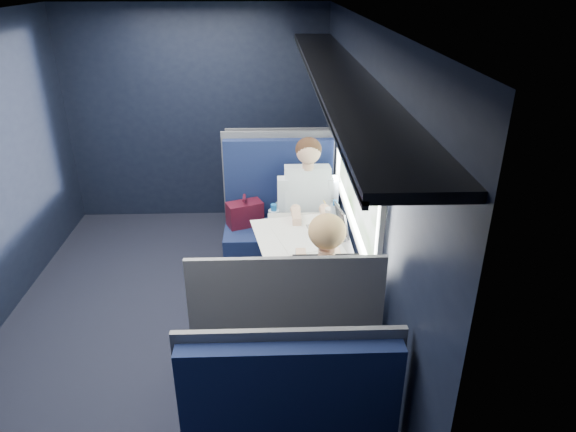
{
  "coord_description": "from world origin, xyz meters",
  "views": [
    {
      "loc": [
        0.78,
        -3.38,
        2.57
      ],
      "look_at": [
        0.9,
        0.0,
        0.95
      ],
      "focal_mm": 32.0,
      "sensor_mm": 36.0,
      "label": 1
    }
  ],
  "objects_px": {
    "bottle_small": "(335,215)",
    "laptop": "(332,226)",
    "woman": "(324,296)",
    "seat_bay_far": "(285,354)",
    "seat_bay_near": "(278,227)",
    "table": "(305,250)",
    "seat_row_front": "(278,190)",
    "cup": "(330,214)",
    "man": "(308,205)"
  },
  "relations": [
    {
      "from": "man",
      "to": "laptop",
      "type": "height_order",
      "value": "man"
    },
    {
      "from": "woman",
      "to": "bottle_small",
      "type": "xyz_separation_m",
      "value": [
        0.17,
        0.93,
        0.12
      ]
    },
    {
      "from": "seat_bay_near",
      "to": "laptop",
      "type": "bearing_deg",
      "value": -62.06
    },
    {
      "from": "seat_bay_far",
      "to": "man",
      "type": "bearing_deg",
      "value": 80.97
    },
    {
      "from": "seat_row_front",
      "to": "woman",
      "type": "distance_m",
      "value": 2.54
    },
    {
      "from": "woman",
      "to": "bottle_small",
      "type": "height_order",
      "value": "woman"
    },
    {
      "from": "table",
      "to": "cup",
      "type": "relative_size",
      "value": 10.1
    },
    {
      "from": "table",
      "to": "seat_bay_near",
      "type": "height_order",
      "value": "seat_bay_near"
    },
    {
      "from": "table",
      "to": "laptop",
      "type": "bearing_deg",
      "value": 27.03
    },
    {
      "from": "laptop",
      "to": "bottle_small",
      "type": "distance_m",
      "value": 0.12
    },
    {
      "from": "bottle_small",
      "to": "cup",
      "type": "distance_m",
      "value": 0.15
    },
    {
      "from": "seat_bay_far",
      "to": "bottle_small",
      "type": "height_order",
      "value": "seat_bay_far"
    },
    {
      "from": "cup",
      "to": "man",
      "type": "bearing_deg",
      "value": 113.79
    },
    {
      "from": "table",
      "to": "bottle_small",
      "type": "bearing_deg",
      "value": 42.33
    },
    {
      "from": "seat_bay_near",
      "to": "seat_bay_far",
      "type": "xyz_separation_m",
      "value": [
        0.01,
        -1.75,
        -0.01
      ]
    },
    {
      "from": "bottle_small",
      "to": "woman",
      "type": "bearing_deg",
      "value": -100.58
    },
    {
      "from": "seat_row_front",
      "to": "cup",
      "type": "bearing_deg",
      "value": -74.45
    },
    {
      "from": "woman",
      "to": "man",
      "type": "bearing_deg",
      "value": 90.0
    },
    {
      "from": "woman",
      "to": "bottle_small",
      "type": "relative_size",
      "value": 5.62
    },
    {
      "from": "seat_bay_far",
      "to": "laptop",
      "type": "bearing_deg",
      "value": 68.15
    },
    {
      "from": "table",
      "to": "seat_bay_far",
      "type": "xyz_separation_m",
      "value": [
        -0.18,
        -0.87,
        -0.25
      ]
    },
    {
      "from": "seat_row_front",
      "to": "cup",
      "type": "height_order",
      "value": "seat_row_front"
    },
    {
      "from": "seat_row_front",
      "to": "woman",
      "type": "height_order",
      "value": "woman"
    },
    {
      "from": "table",
      "to": "man",
      "type": "relative_size",
      "value": 0.76
    },
    {
      "from": "seat_bay_far",
      "to": "seat_row_front",
      "type": "xyz_separation_m",
      "value": [
        0.0,
        2.67,
        -0.0
      ]
    },
    {
      "from": "seat_row_front",
      "to": "cup",
      "type": "relative_size",
      "value": 11.72
    },
    {
      "from": "woman",
      "to": "cup",
      "type": "xyz_separation_m",
      "value": [
        0.15,
        1.07,
        0.06
      ]
    },
    {
      "from": "bottle_small",
      "to": "laptop",
      "type": "bearing_deg",
      "value": -104.52
    },
    {
      "from": "table",
      "to": "seat_row_front",
      "type": "bearing_deg",
      "value": 95.8
    },
    {
      "from": "woman",
      "to": "seat_bay_near",
      "type": "bearing_deg",
      "value": 99.39
    },
    {
      "from": "laptop",
      "to": "cup",
      "type": "height_order",
      "value": "laptop"
    },
    {
      "from": "seat_bay_far",
      "to": "bottle_small",
      "type": "relative_size",
      "value": 5.36
    },
    {
      "from": "man",
      "to": "bottle_small",
      "type": "height_order",
      "value": "man"
    },
    {
      "from": "seat_bay_near",
      "to": "man",
      "type": "bearing_deg",
      "value": -33.68
    },
    {
      "from": "seat_bay_near",
      "to": "laptop",
      "type": "xyz_separation_m",
      "value": [
        0.41,
        -0.76,
        0.38
      ]
    },
    {
      "from": "laptop",
      "to": "cup",
      "type": "relative_size",
      "value": 3.54
    },
    {
      "from": "table",
      "to": "man",
      "type": "height_order",
      "value": "man"
    },
    {
      "from": "table",
      "to": "woman",
      "type": "distance_m",
      "value": 0.71
    },
    {
      "from": "seat_row_front",
      "to": "woman",
      "type": "relative_size",
      "value": 0.88
    },
    {
      "from": "man",
      "to": "cup",
      "type": "height_order",
      "value": "man"
    },
    {
      "from": "cup",
      "to": "table",
      "type": "bearing_deg",
      "value": -121.24
    },
    {
      "from": "table",
      "to": "woman",
      "type": "relative_size",
      "value": 0.76
    },
    {
      "from": "table",
      "to": "seat_bay_far",
      "type": "relative_size",
      "value": 0.79
    },
    {
      "from": "man",
      "to": "cup",
      "type": "xyz_separation_m",
      "value": [
        0.15,
        -0.34,
        0.07
      ]
    },
    {
      "from": "table",
      "to": "man",
      "type": "bearing_deg",
      "value": 84.48
    },
    {
      "from": "table",
      "to": "bottle_small",
      "type": "distance_m",
      "value": 0.37
    },
    {
      "from": "seat_row_front",
      "to": "table",
      "type": "bearing_deg",
      "value": -84.2
    },
    {
      "from": "seat_row_front",
      "to": "cup",
      "type": "xyz_separation_m",
      "value": [
        0.4,
        -1.44,
        0.38
      ]
    },
    {
      "from": "seat_bay_far",
      "to": "woman",
      "type": "bearing_deg",
      "value": 33.82
    },
    {
      "from": "woman",
      "to": "cup",
      "type": "bearing_deg",
      "value": 81.99
    }
  ]
}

